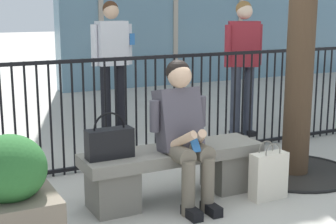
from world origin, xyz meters
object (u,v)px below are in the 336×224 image
(handbag_on_bench, at_px, (110,142))
(shopping_bag, at_px, (268,175))
(seated_person_with_phone, at_px, (183,129))
(bystander_at_railing, at_px, (112,57))
(planter, at_px, (11,204))
(stone_bench, at_px, (173,168))
(bystander_further_back, at_px, (243,58))

(handbag_on_bench, distance_m, shopping_bag, 1.41)
(seated_person_with_phone, distance_m, handbag_on_bench, 0.62)
(bystander_at_railing, distance_m, planter, 3.49)
(stone_bench, xyz_separation_m, bystander_at_railing, (0.38, 2.42, 0.73))
(handbag_on_bench, distance_m, bystander_further_back, 2.89)
(stone_bench, bearing_deg, handbag_on_bench, -179.01)
(bystander_at_railing, bearing_deg, stone_bench, -98.87)
(handbag_on_bench, bearing_deg, bystander_at_railing, 68.47)
(stone_bench, distance_m, bystander_at_railing, 2.55)
(bystander_further_back, bearing_deg, planter, -147.63)
(bystander_at_railing, relative_size, bystander_further_back, 1.00)
(handbag_on_bench, distance_m, bystander_at_railing, 2.64)
(handbag_on_bench, relative_size, planter, 0.45)
(bystander_further_back, relative_size, planter, 2.01)
(seated_person_with_phone, bearing_deg, planter, -165.83)
(bystander_at_railing, height_order, bystander_further_back, same)
(stone_bench, bearing_deg, bystander_at_railing, 81.13)
(bystander_at_railing, distance_m, bystander_further_back, 1.67)
(shopping_bag, distance_m, planter, 2.18)
(stone_bench, height_order, bystander_at_railing, bystander_at_railing)
(seated_person_with_phone, bearing_deg, bystander_further_back, 43.44)
(bystander_further_back, bearing_deg, stone_bench, -139.22)
(stone_bench, xyz_separation_m, bystander_further_back, (1.81, 1.56, 0.73))
(bystander_at_railing, bearing_deg, shopping_bag, -82.81)
(seated_person_with_phone, height_order, shopping_bag, seated_person_with_phone)
(stone_bench, distance_m, bystander_further_back, 2.50)
(shopping_bag, height_order, bystander_at_railing, bystander_at_railing)
(bystander_at_railing, xyz_separation_m, planter, (-1.82, -2.92, -0.61))
(stone_bench, height_order, bystander_further_back, bystander_further_back)
(seated_person_with_phone, bearing_deg, bystander_at_railing, 82.14)
(shopping_bag, relative_size, bystander_further_back, 0.30)
(handbag_on_bench, bearing_deg, stone_bench, 0.99)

